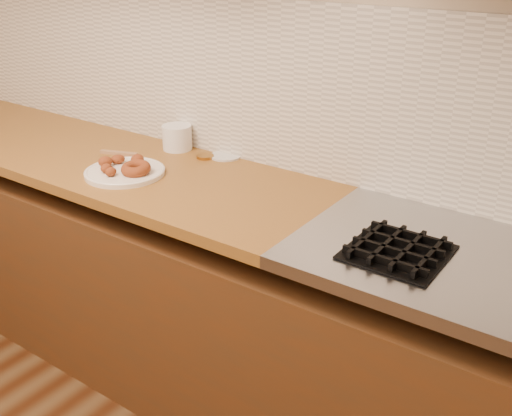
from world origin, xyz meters
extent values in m
cube|color=tan|center=(0.00, 2.00, 1.35)|extent=(4.00, 0.02, 2.70)
cube|color=#4F2810|center=(0.00, 1.69, 0.39)|extent=(3.60, 0.60, 0.77)
cube|color=#97621F|center=(-0.65, 1.69, 0.88)|extent=(2.30, 0.62, 0.04)
cube|color=silver|center=(0.00, 1.99, 1.20)|extent=(3.60, 0.02, 0.60)
cube|color=black|center=(0.80, 1.61, 0.90)|extent=(0.26, 0.26, 0.01)
cube|color=black|center=(0.71, 1.61, 0.92)|extent=(0.01, 0.24, 0.02)
cube|color=black|center=(0.80, 1.52, 0.92)|extent=(0.24, 0.01, 0.02)
cube|color=black|center=(0.77, 1.61, 0.92)|extent=(0.01, 0.24, 0.02)
cube|color=black|center=(0.80, 1.58, 0.92)|extent=(0.24, 0.01, 0.02)
cube|color=black|center=(0.83, 1.61, 0.92)|extent=(0.01, 0.24, 0.02)
cube|color=black|center=(0.80, 1.64, 0.92)|extent=(0.24, 0.01, 0.02)
cube|color=black|center=(0.89, 1.61, 0.92)|extent=(0.01, 0.24, 0.02)
cube|color=black|center=(0.80, 1.70, 0.92)|extent=(0.24, 0.01, 0.02)
cylinder|color=white|center=(-0.25, 1.60, 0.91)|extent=(0.29, 0.29, 0.02)
torus|color=brown|center=(-0.20, 1.60, 0.94)|extent=(0.13, 0.13, 0.05)
ellipsoid|color=brown|center=(-0.32, 1.63, 0.93)|extent=(0.06, 0.07, 0.03)
ellipsoid|color=brown|center=(-0.33, 1.58, 0.94)|extent=(0.07, 0.07, 0.04)
ellipsoid|color=brown|center=(-0.29, 1.54, 0.93)|extent=(0.06, 0.06, 0.03)
ellipsoid|color=brown|center=(-0.25, 1.53, 0.93)|extent=(0.04, 0.05, 0.03)
ellipsoid|color=brown|center=(-0.26, 1.67, 0.94)|extent=(0.07, 0.07, 0.04)
cylinder|color=white|center=(-0.29, 1.92, 0.95)|extent=(0.14, 0.14, 0.10)
cylinder|color=silver|center=(-0.07, 1.96, 0.90)|extent=(0.14, 0.14, 0.01)
cylinder|color=#A37029|center=(-0.13, 1.90, 0.91)|extent=(0.07, 0.07, 0.01)
cube|color=#9C714B|center=(-0.43, 1.74, 0.91)|extent=(0.15, 0.07, 0.01)
camera|label=1|loc=(1.31, 0.21, 1.69)|focal=42.00mm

